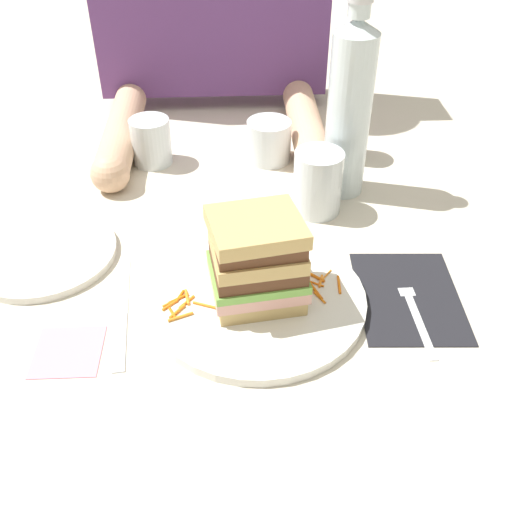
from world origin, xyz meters
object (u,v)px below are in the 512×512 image
at_px(juice_glass, 317,186).
at_px(water_bottle, 349,108).
at_px(knife, 121,314).
at_px(napkin_pink, 68,351).
at_px(fork, 414,306).
at_px(sandwich, 257,260).
at_px(empty_tumbler_1, 346,131).
at_px(side_plate, 43,253).
at_px(empty_tumbler_2, 269,141).
at_px(napkin_dark, 408,296).
at_px(empty_tumbler_0, 151,141).
at_px(main_plate, 257,299).

distance_m(juice_glass, water_bottle, 0.12).
distance_m(knife, napkin_pink, 0.08).
relative_size(fork, napkin_pink, 2.09).
xyz_separation_m(sandwich, empty_tumbler_1, (0.17, 0.38, -0.02)).
height_order(fork, knife, fork).
relative_size(empty_tumbler_1, side_plate, 0.47).
height_order(empty_tumbler_2, napkin_pink, empty_tumbler_2).
bearing_deg(knife, napkin_dark, 2.52).
height_order(juice_glass, empty_tumbler_1, juice_glass).
xyz_separation_m(juice_glass, empty_tumbler_1, (0.07, 0.17, 0.00)).
height_order(sandwich, empty_tumbler_0, sandwich).
bearing_deg(napkin_pink, water_bottle, 42.21).
distance_m(napkin_dark, side_plate, 0.50).
height_order(sandwich, water_bottle, water_bottle).
bearing_deg(napkin_pink, main_plate, 18.09).
relative_size(napkin_dark, juice_glass, 1.80).
relative_size(fork, side_plate, 0.82).
height_order(empty_tumbler_1, napkin_pink, empty_tumbler_1).
bearing_deg(empty_tumbler_2, empty_tumbler_1, 2.39).
bearing_deg(main_plate, empty_tumbler_1, 65.29).
distance_m(napkin_dark, water_bottle, 0.30).
relative_size(main_plate, water_bottle, 0.90).
xyz_separation_m(main_plate, napkin_pink, (-0.22, -0.07, -0.00)).
xyz_separation_m(side_plate, napkin_pink, (0.07, -0.18, -0.00)).
height_order(napkin_dark, water_bottle, water_bottle).
distance_m(main_plate, napkin_dark, 0.20).
bearing_deg(empty_tumbler_1, side_plate, -150.34).
relative_size(fork, empty_tumbler_1, 1.74).
bearing_deg(side_plate, main_plate, -20.76).
height_order(napkin_dark, fork, fork).
bearing_deg(fork, napkin_pink, -172.89).
xyz_separation_m(juice_glass, napkin_pink, (-0.33, -0.28, -0.04)).
relative_size(juice_glass, empty_tumbler_1, 1.03).
xyz_separation_m(juice_glass, side_plate, (-0.40, -0.10, -0.04)).
bearing_deg(sandwich, napkin_dark, 0.50).
bearing_deg(main_plate, side_plate, 159.24).
height_order(main_plate, napkin_pink, main_plate).
bearing_deg(knife, juice_glass, 39.38).
relative_size(juice_glass, water_bottle, 0.32).
height_order(water_bottle, empty_tumbler_2, water_bottle).
relative_size(main_plate, empty_tumbler_1, 2.87).
xyz_separation_m(fork, napkin_pink, (-0.42, -0.05, -0.00)).
bearing_deg(water_bottle, juice_glass, -130.08).
distance_m(empty_tumbler_1, side_plate, 0.54).
distance_m(main_plate, side_plate, 0.31).
bearing_deg(fork, main_plate, 173.93).
height_order(main_plate, empty_tumbler_2, empty_tumbler_2).
relative_size(fork, water_bottle, 0.54).
height_order(knife, empty_tumbler_1, empty_tumbler_1).
bearing_deg(water_bottle, main_plate, -119.52).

